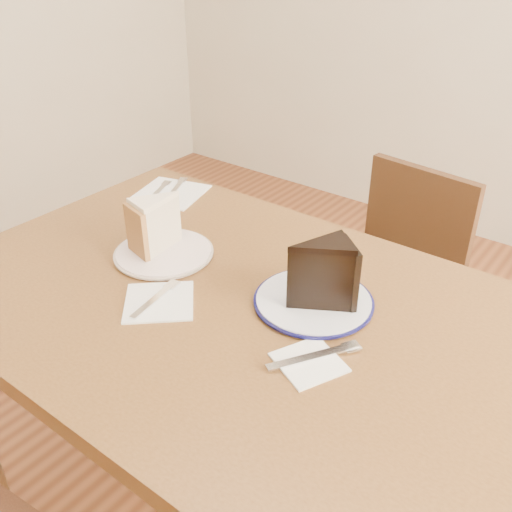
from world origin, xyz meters
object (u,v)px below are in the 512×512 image
(chair_far, at_px, (386,292))
(chocolate_cake, at_px, (317,277))
(plate_navy, at_px, (313,301))
(carrot_cake, at_px, (160,225))
(table, at_px, (229,336))
(plate_cream, at_px, (164,253))

(chair_far, xyz_separation_m, chocolate_cake, (0.09, -0.56, 0.38))
(plate_navy, xyz_separation_m, carrot_cake, (-0.38, -0.03, 0.06))
(carrot_cake, bearing_deg, table, 1.67)
(plate_navy, bearing_deg, carrot_cake, -174.99)
(table, height_order, chocolate_cake, chocolate_cake)
(table, xyz_separation_m, plate_navy, (0.15, 0.08, 0.10))
(plate_navy, relative_size, chocolate_cake, 1.84)
(chair_far, relative_size, chocolate_cake, 6.59)
(plate_cream, height_order, chocolate_cake, chocolate_cake)
(plate_cream, height_order, plate_navy, same)
(plate_cream, distance_m, chocolate_cake, 0.38)
(table, height_order, plate_navy, plate_navy)
(table, relative_size, chocolate_cake, 9.94)
(carrot_cake, height_order, chocolate_cake, chocolate_cake)
(plate_cream, relative_size, carrot_cake, 1.93)
(table, relative_size, plate_navy, 5.40)
(plate_navy, xyz_separation_m, chocolate_cake, (0.01, -0.01, 0.07))
(chair_far, height_order, plate_navy, chair_far)
(table, xyz_separation_m, chocolate_cake, (0.16, 0.07, 0.17))
(chair_far, distance_m, plate_cream, 0.73)
(plate_cream, relative_size, plate_navy, 0.94)
(chair_far, distance_m, plate_navy, 0.64)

